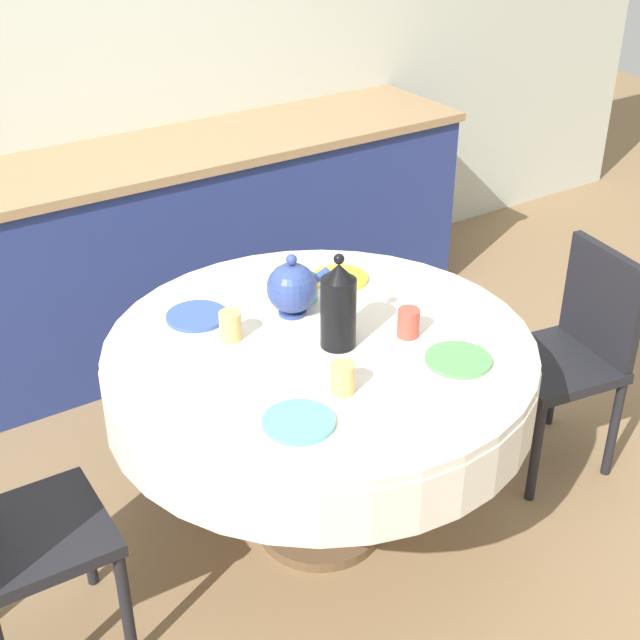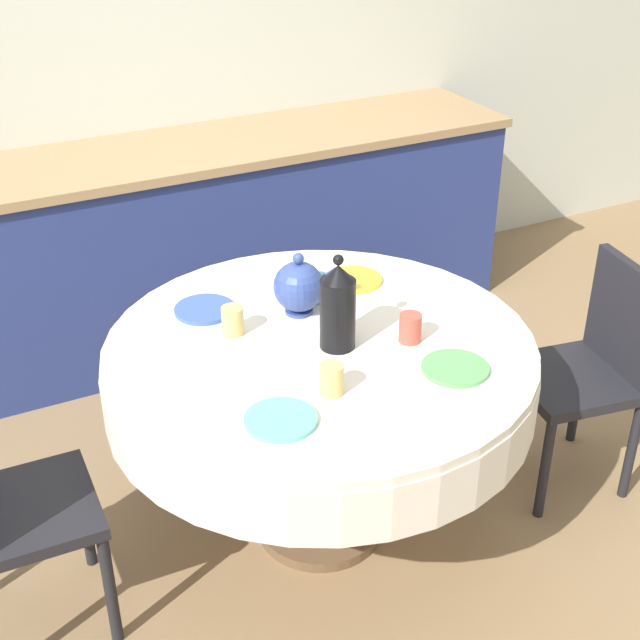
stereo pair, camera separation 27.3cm
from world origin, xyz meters
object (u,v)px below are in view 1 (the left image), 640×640
at_px(chair_left, 571,348).
at_px(coffee_carafe, 338,306).
at_px(teapot, 292,288).
at_px(chair_right, 6,530).

xyz_separation_m(chair_left, coffee_carafe, (-0.97, 0.12, 0.42)).
distance_m(chair_left, teapot, 1.11).
relative_size(chair_left, chair_right, 1.00).
bearing_deg(teapot, chair_left, -20.42).
bearing_deg(chair_left, coffee_carafe, 92.17).
relative_size(chair_right, coffee_carafe, 2.77).
distance_m(chair_right, coffee_carafe, 1.14).
height_order(chair_right, coffee_carafe, coffee_carafe).
height_order(chair_left, teapot, teapot).
relative_size(chair_left, coffee_carafe, 2.77).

